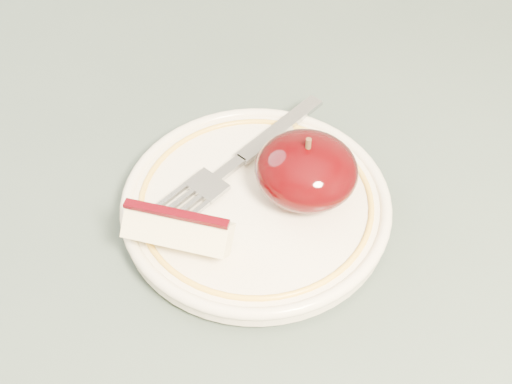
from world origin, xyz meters
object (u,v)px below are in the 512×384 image
(table, at_px, (145,318))
(plate, at_px, (256,205))
(apple_half, at_px, (306,170))
(fork, at_px, (240,160))

(table, relative_size, plate, 4.59)
(table, relative_size, apple_half, 12.15)
(plate, xyz_separation_m, apple_half, (0.03, 0.02, 0.03))
(table, height_order, fork, fork)
(apple_half, bearing_deg, fork, 170.11)
(plate, bearing_deg, apple_half, 34.06)
(table, xyz_separation_m, plate, (0.07, 0.06, 0.10))
(plate, bearing_deg, table, -139.58)
(plate, height_order, apple_half, apple_half)
(plate, relative_size, apple_half, 2.65)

